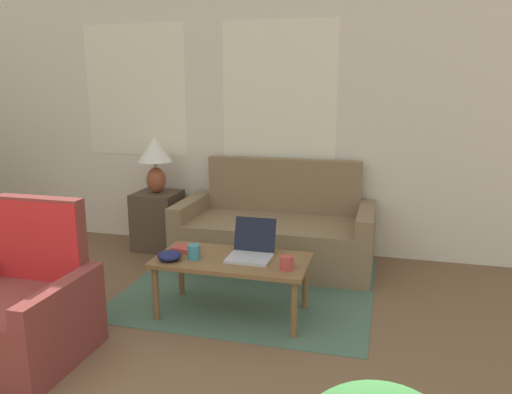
{
  "coord_description": "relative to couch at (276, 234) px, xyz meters",
  "views": [
    {
      "loc": [
        1.68,
        -0.92,
        1.62
      ],
      "look_at": [
        0.7,
        2.77,
        0.75
      ],
      "focal_mm": 35.0,
      "sensor_mm": 36.0,
      "label": 1
    }
  ],
  "objects": [
    {
      "name": "table_lamp",
      "position": [
        -1.24,
        0.11,
        0.65
      ],
      "size": [
        0.34,
        0.34,
        0.55
      ],
      "color": "brown",
      "rests_on": "side_table"
    },
    {
      "name": "coffee_table",
      "position": [
        -0.07,
        -1.13,
        0.1
      ],
      "size": [
        1.08,
        0.55,
        0.42
      ],
      "color": "brown",
      "rests_on": "ground_plane"
    },
    {
      "name": "cup_navy",
      "position": [
        -0.32,
        -1.21,
        0.2
      ],
      "size": [
        0.09,
        0.09,
        0.1
      ],
      "color": "teal",
      "rests_on": "coffee_table"
    },
    {
      "name": "book_red",
      "position": [
        -0.44,
        -1.08,
        0.17
      ],
      "size": [
        0.2,
        0.15,
        0.04
      ],
      "color": "#B23D38",
      "rests_on": "coffee_table"
    },
    {
      "name": "wall_back",
      "position": [
        -0.74,
        0.43,
        1.03
      ],
      "size": [
        6.97,
        0.06,
        2.6
      ],
      "color": "silver",
      "rests_on": "ground_plane"
    },
    {
      "name": "side_table",
      "position": [
        -1.24,
        0.11,
        0.01
      ],
      "size": [
        0.42,
        0.42,
        0.57
      ],
      "color": "#4C3D2D",
      "rests_on": "ground_plane"
    },
    {
      "name": "couch",
      "position": [
        0.0,
        0.0,
        0.0
      ],
      "size": [
        1.75,
        0.83,
        0.93
      ],
      "color": "#846B4C",
      "rests_on": "ground_plane"
    },
    {
      "name": "snack_bowl",
      "position": [
        -0.48,
        -1.28,
        0.18
      ],
      "size": [
        0.17,
        0.17,
        0.07
      ],
      "color": "#191E4C",
      "rests_on": "coffee_table"
    },
    {
      "name": "laptop",
      "position": [
        0.06,
        -1.06,
        0.21
      ],
      "size": [
        0.3,
        0.31,
        0.26
      ],
      "color": "#B7B7BC",
      "rests_on": "coffee_table"
    },
    {
      "name": "armchair",
      "position": [
        -1.14,
        -1.98,
        -0.01
      ],
      "size": [
        0.79,
        0.73,
        0.93
      ],
      "color": "brown",
      "rests_on": "ground_plane"
    },
    {
      "name": "cup_yellow",
      "position": [
        0.34,
        -1.24,
        0.19
      ],
      "size": [
        0.09,
        0.09,
        0.09
      ],
      "color": "#B23D38",
      "rests_on": "coffee_table"
    },
    {
      "name": "rug",
      "position": [
        -0.07,
        -0.6,
        -0.27
      ],
      "size": [
        1.94,
        1.83,
        0.01
      ],
      "color": "#476651",
      "rests_on": "ground_plane"
    }
  ]
}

